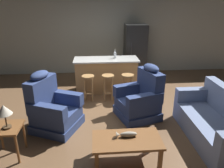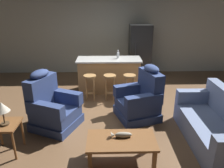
{
  "view_description": "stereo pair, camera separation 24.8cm",
  "coord_description": "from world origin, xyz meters",
  "px_view_note": "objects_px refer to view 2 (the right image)",
  "views": [
    {
      "loc": [
        -0.33,
        -4.58,
        2.48
      ],
      "look_at": [
        0.05,
        -0.1,
        0.75
      ],
      "focal_mm": 35.0,
      "sensor_mm": 36.0,
      "label": 1
    },
    {
      "loc": [
        -0.08,
        -4.6,
        2.48
      ],
      "look_at": [
        0.05,
        -0.1,
        0.75
      ],
      "focal_mm": 35.0,
      "sensor_mm": 36.0,
      "label": 2
    }
  ],
  "objects_px": {
    "recliner_near_lamp": "(52,107)",
    "kitchen_island": "(109,75)",
    "fish_figurine": "(121,135)",
    "table_lamp": "(2,108)",
    "refrigerator": "(140,52)",
    "coffee_table": "(121,142)",
    "end_table": "(5,129)",
    "bar_stool_middle": "(110,83)",
    "bar_stool_right": "(129,82)",
    "bottle_tall_green": "(118,55)",
    "bar_stool_left": "(90,83)",
    "couch": "(216,127)",
    "recliner_near_island": "(141,100)"
  },
  "relations": [
    {
      "from": "end_table",
      "to": "coffee_table",
      "type": "bearing_deg",
      "value": -8.51
    },
    {
      "from": "bar_stool_left",
      "to": "bottle_tall_green",
      "type": "bearing_deg",
      "value": 42.22
    },
    {
      "from": "couch",
      "to": "bar_stool_left",
      "type": "xyz_separation_m",
      "value": [
        -2.41,
        1.96,
        0.13
      ]
    },
    {
      "from": "bar_stool_middle",
      "to": "bar_stool_right",
      "type": "xyz_separation_m",
      "value": [
        0.51,
        0.0,
        0.0
      ]
    },
    {
      "from": "table_lamp",
      "to": "bar_stool_left",
      "type": "height_order",
      "value": "table_lamp"
    },
    {
      "from": "coffee_table",
      "to": "end_table",
      "type": "relative_size",
      "value": 1.96
    },
    {
      "from": "coffee_table",
      "to": "recliner_near_lamp",
      "type": "relative_size",
      "value": 0.92
    },
    {
      "from": "coffee_table",
      "to": "kitchen_island",
      "type": "distance_m",
      "value": 3.05
    },
    {
      "from": "bar_stool_left",
      "to": "bottle_tall_green",
      "type": "relative_size",
      "value": 2.85
    },
    {
      "from": "end_table",
      "to": "kitchen_island",
      "type": "bearing_deg",
      "value": 56.86
    },
    {
      "from": "end_table",
      "to": "bottle_tall_green",
      "type": "xyz_separation_m",
      "value": [
        2.05,
        2.81,
        0.58
      ]
    },
    {
      "from": "coffee_table",
      "to": "bottle_tall_green",
      "type": "bearing_deg",
      "value": 88.1
    },
    {
      "from": "bottle_tall_green",
      "to": "couch",
      "type": "bearing_deg",
      "value": -58.1
    },
    {
      "from": "refrigerator",
      "to": "bar_stool_middle",
      "type": "bearing_deg",
      "value": -119.45
    },
    {
      "from": "bar_stool_middle",
      "to": "bar_stool_right",
      "type": "bearing_deg",
      "value": 0.0
    },
    {
      "from": "fish_figurine",
      "to": "couch",
      "type": "bearing_deg",
      "value": 12.57
    },
    {
      "from": "bar_stool_left",
      "to": "couch",
      "type": "bearing_deg",
      "value": -39.13
    },
    {
      "from": "coffee_table",
      "to": "bottle_tall_green",
      "type": "distance_m",
      "value": 3.18
    },
    {
      "from": "bar_stool_right",
      "to": "coffee_table",
      "type": "bearing_deg",
      "value": -98.75
    },
    {
      "from": "coffee_table",
      "to": "bar_stool_middle",
      "type": "xyz_separation_m",
      "value": [
        -0.14,
        2.41,
        0.11
      ]
    },
    {
      "from": "bar_stool_right",
      "to": "bottle_tall_green",
      "type": "distance_m",
      "value": 0.93
    },
    {
      "from": "coffee_table",
      "to": "bar_stool_middle",
      "type": "bearing_deg",
      "value": 93.4
    },
    {
      "from": "couch",
      "to": "recliner_near_lamp",
      "type": "distance_m",
      "value": 3.18
    },
    {
      "from": "recliner_near_island",
      "to": "end_table",
      "type": "height_order",
      "value": "recliner_near_island"
    },
    {
      "from": "table_lamp",
      "to": "kitchen_island",
      "type": "xyz_separation_m",
      "value": [
        1.76,
        2.78,
        -0.39
      ]
    },
    {
      "from": "bar_stool_right",
      "to": "bar_stool_middle",
      "type": "bearing_deg",
      "value": 180.0
    },
    {
      "from": "recliner_near_island",
      "to": "bar_stool_right",
      "type": "distance_m",
      "value": 0.97
    },
    {
      "from": "fish_figurine",
      "to": "table_lamp",
      "type": "height_order",
      "value": "table_lamp"
    },
    {
      "from": "recliner_near_island",
      "to": "couch",
      "type": "bearing_deg",
      "value": 122.7
    },
    {
      "from": "recliner_near_island",
      "to": "refrigerator",
      "type": "relative_size",
      "value": 0.68
    },
    {
      "from": "end_table",
      "to": "bar_stool_middle",
      "type": "xyz_separation_m",
      "value": [
        1.81,
        2.12,
        0.01
      ]
    },
    {
      "from": "kitchen_island",
      "to": "refrigerator",
      "type": "distance_m",
      "value": 1.64
    },
    {
      "from": "table_lamp",
      "to": "kitchen_island",
      "type": "height_order",
      "value": "table_lamp"
    },
    {
      "from": "recliner_near_lamp",
      "to": "bottle_tall_green",
      "type": "height_order",
      "value": "recliner_near_lamp"
    },
    {
      "from": "bar_stool_right",
      "to": "bottle_tall_green",
      "type": "xyz_separation_m",
      "value": [
        -0.27,
        0.69,
        0.57
      ]
    },
    {
      "from": "end_table",
      "to": "refrigerator",
      "type": "height_order",
      "value": "refrigerator"
    },
    {
      "from": "table_lamp",
      "to": "bottle_tall_green",
      "type": "height_order",
      "value": "bottle_tall_green"
    },
    {
      "from": "coffee_table",
      "to": "fish_figurine",
      "type": "height_order",
      "value": "fish_figurine"
    },
    {
      "from": "bar_stool_middle",
      "to": "recliner_near_lamp",
      "type": "bearing_deg",
      "value": -133.49
    },
    {
      "from": "bar_stool_left",
      "to": "bar_stool_middle",
      "type": "bearing_deg",
      "value": 0.0
    },
    {
      "from": "kitchen_island",
      "to": "recliner_near_island",
      "type": "bearing_deg",
      "value": -66.79
    },
    {
      "from": "end_table",
      "to": "table_lamp",
      "type": "xyz_separation_m",
      "value": [
        0.04,
        -0.03,
        0.41
      ]
    },
    {
      "from": "recliner_near_lamp",
      "to": "end_table",
      "type": "relative_size",
      "value": 2.14
    },
    {
      "from": "recliner_near_lamp",
      "to": "kitchen_island",
      "type": "bearing_deg",
      "value": 81.99
    },
    {
      "from": "refrigerator",
      "to": "table_lamp",
      "type": "bearing_deg",
      "value": -125.16
    },
    {
      "from": "recliner_near_lamp",
      "to": "table_lamp",
      "type": "bearing_deg",
      "value": -98.42
    },
    {
      "from": "fish_figurine",
      "to": "bar_stool_right",
      "type": "bearing_deg",
      "value": 81.04
    },
    {
      "from": "couch",
      "to": "recliner_near_island",
      "type": "xyz_separation_m",
      "value": [
        -1.23,
        1.01,
        0.08
      ]
    },
    {
      "from": "bar_stool_right",
      "to": "recliner_near_lamp",
      "type": "bearing_deg",
      "value": -143.52
    },
    {
      "from": "coffee_table",
      "to": "kitchen_island",
      "type": "bearing_deg",
      "value": 92.87
    }
  ]
}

